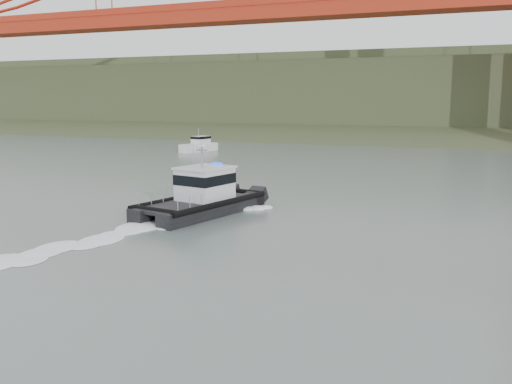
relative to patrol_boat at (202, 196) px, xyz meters
The scene contains 4 objects.
ground 14.00m from the patrol_boat, 65.30° to the right, with size 400.00×400.00×0.00m, color slate.
headlands 113.13m from the patrol_boat, 87.04° to the left, with size 500.00×105.36×27.12m.
patrol_boat is the anchor object (origin of this frame).
motorboat 45.68m from the patrol_boat, 118.44° to the left, with size 3.36×6.62×3.48m.
Camera 1 is at (11.73, -20.29, 7.53)m, focal length 40.00 mm.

